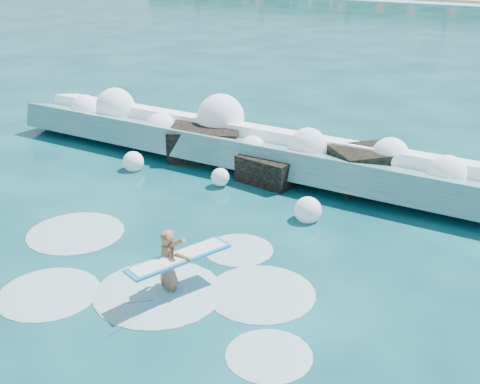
# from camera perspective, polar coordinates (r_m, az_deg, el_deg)

# --- Properties ---
(ground) EXTENTS (200.00, 200.00, 0.00)m
(ground) POSITION_cam_1_polar(r_m,az_deg,el_deg) (14.94, -8.96, -5.65)
(ground) COLOR #07313C
(ground) RESTS_ON ground
(breaking_wave) EXTENTS (17.72, 2.77, 1.53)m
(breaking_wave) POSITION_cam_1_polar(r_m,az_deg,el_deg) (20.52, -0.03, 4.29)
(breaking_wave) COLOR teal
(breaking_wave) RESTS_ON ground
(rock_cluster) EXTENTS (8.41, 3.27, 1.39)m
(rock_cluster) POSITION_cam_1_polar(r_m,az_deg,el_deg) (19.70, 3.01, 3.17)
(rock_cluster) COLOR black
(rock_cluster) RESTS_ON ground
(surfer_with_board) EXTENTS (1.32, 2.91, 1.74)m
(surfer_with_board) POSITION_cam_1_polar(r_m,az_deg,el_deg) (12.98, -6.65, -6.95)
(surfer_with_board) COLOR #986847
(surfer_with_board) RESTS_ON ground
(wave_spray) EXTENTS (14.96, 4.92, 2.16)m
(wave_spray) POSITION_cam_1_polar(r_m,az_deg,el_deg) (20.91, -2.33, 5.98)
(wave_spray) COLOR white
(wave_spray) RESTS_ON ground
(surf_foam) EXTENTS (8.82, 5.80, 0.14)m
(surf_foam) POSITION_cam_1_polar(r_m,az_deg,el_deg) (13.88, -8.40, -7.99)
(surf_foam) COLOR silver
(surf_foam) RESTS_ON ground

